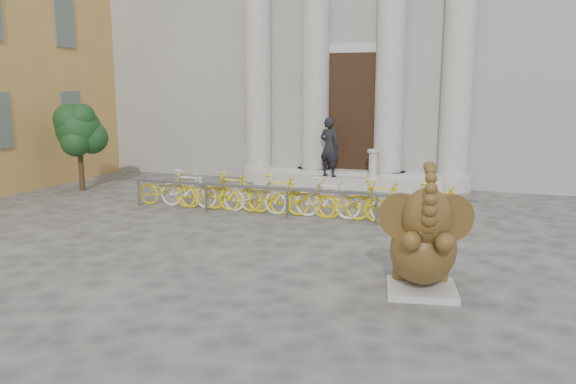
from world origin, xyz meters
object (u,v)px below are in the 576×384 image
(bike_rack, at_px, (290,196))
(pedestrian, at_px, (329,147))
(tree, at_px, (79,130))
(elephant_statue, at_px, (424,246))

(bike_rack, bearing_deg, pedestrian, 91.30)
(tree, relative_size, pedestrian, 1.42)
(elephant_statue, bearing_deg, tree, 142.49)
(bike_rack, height_order, pedestrian, pedestrian)
(elephant_statue, relative_size, pedestrian, 1.12)
(elephant_statue, relative_size, bike_rack, 0.24)
(bike_rack, distance_m, tree, 7.36)
(elephant_statue, xyz_separation_m, pedestrian, (-3.75, 8.53, 0.53))
(elephant_statue, distance_m, pedestrian, 9.34)
(bike_rack, bearing_deg, tree, 170.73)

